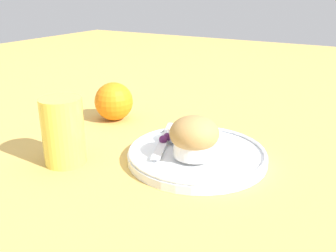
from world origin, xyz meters
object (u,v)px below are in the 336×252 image
object	(u,v)px
butter_knife	(164,139)
orange_fruit	(114,101)
juice_glass	(63,131)
muffin	(194,137)

from	to	relation	value
butter_knife	orange_fruit	xyz separation A→B (m)	(0.09, 0.19, 0.02)
butter_knife	juice_glass	bearing A→B (deg)	116.26
juice_glass	orange_fruit	bearing A→B (deg)	16.49
orange_fruit	juice_glass	size ratio (longest dim) A/B	0.74
muffin	orange_fruit	xyz separation A→B (m)	(0.12, 0.26, -0.01)
muffin	orange_fruit	distance (m)	0.29
muffin	butter_knife	distance (m)	0.09
orange_fruit	juice_glass	bearing A→B (deg)	-163.51
butter_knife	juice_glass	xyz separation A→B (m)	(-0.13, 0.12, 0.04)
muffin	butter_knife	bearing A→B (deg)	67.91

